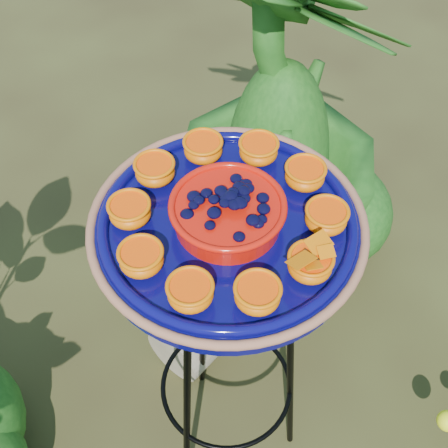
{
  "coord_description": "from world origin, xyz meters",
  "views": [
    {
      "loc": [
        -0.46,
        -0.3,
        1.63
      ],
      "look_at": [
        -0.01,
        0.1,
        0.89
      ],
      "focal_mm": 50.0,
      "sensor_mm": 36.0,
      "label": 1
    }
  ],
  "objects": [
    {
      "name": "tripod_stand",
      "position": [
        0.0,
        0.11,
        0.51
      ],
      "size": [
        0.4,
        0.4,
        0.84
      ],
      "rotation": [
        0.0,
        0.0,
        -0.43
      ],
      "color": "black",
      "rests_on": "ground"
    },
    {
      "name": "feeder_dish",
      "position": [
        0.0,
        0.11,
        0.87
      ],
      "size": [
        0.56,
        0.56,
        0.1
      ],
      "rotation": [
        0.0,
        0.0,
        -0.43
      ],
      "color": "#07064E",
      "rests_on": "tripod_stand"
    },
    {
      "name": "shrub_back_right",
      "position": [
        0.56,
        0.42,
        0.51
      ],
      "size": [
        0.72,
        0.72,
        1.02
      ],
      "primitive_type": "imported",
      "rotation": [
        0.0,
        0.0,
        1.87
      ],
      "color": "#164913",
      "rests_on": "ground"
    },
    {
      "name": "driftwood_log",
      "position": [
        0.3,
        0.34,
        0.09
      ],
      "size": [
        0.54,
        0.19,
        0.18
      ],
      "primitive_type": "cylinder",
      "rotation": [
        0.0,
        1.57,
        0.02
      ],
      "color": "tan",
      "rests_on": "ground"
    }
  ]
}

